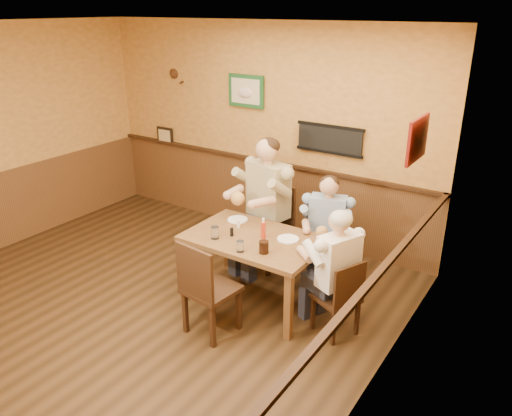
{
  "coord_description": "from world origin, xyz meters",
  "views": [
    {
      "loc": [
        3.54,
        -2.97,
        2.96
      ],
      "look_at": [
        1.03,
        0.84,
        1.1
      ],
      "focal_mm": 35.0,
      "sensor_mm": 36.0,
      "label": 1
    }
  ],
  "objects": [
    {
      "name": "room",
      "position": [
        0.14,
        0.17,
        1.69
      ],
      "size": [
        5.02,
        5.03,
        2.81
      ],
      "color": "black",
      "rests_on": "ground"
    },
    {
      "name": "dining_table",
      "position": [
        0.98,
        0.89,
        0.66
      ],
      "size": [
        1.4,
        0.9,
        0.75
      ],
      "color": "brown",
      "rests_on": "ground"
    },
    {
      "name": "chair_back_left",
      "position": [
        0.68,
        1.63,
        0.5
      ],
      "size": [
        0.55,
        0.55,
        1.0
      ],
      "primitive_type": null,
      "rotation": [
        0.0,
        0.0,
        -0.21
      ],
      "color": "#392212",
      "rests_on": "ground"
    },
    {
      "name": "chair_back_right",
      "position": [
        1.44,
        1.64,
        0.4
      ],
      "size": [
        0.47,
        0.47,
        0.81
      ],
      "primitive_type": null,
      "rotation": [
        0.0,
        0.0,
        0.3
      ],
      "color": "#392212",
      "rests_on": "ground"
    },
    {
      "name": "chair_right_end",
      "position": [
        1.94,
        0.84,
        0.4
      ],
      "size": [
        0.49,
        0.49,
        0.8
      ],
      "primitive_type": null,
      "rotation": [
        0.0,
        0.0,
        -1.98
      ],
      "color": "#392212",
      "rests_on": "ground"
    },
    {
      "name": "chair_near_side",
      "position": [
        0.94,
        0.21,
        0.49
      ],
      "size": [
        0.5,
        0.5,
        0.98
      ],
      "primitive_type": null,
      "rotation": [
        0.0,
        0.0,
        3.03
      ],
      "color": "#392212",
      "rests_on": "ground"
    },
    {
      "name": "diner_tan_shirt",
      "position": [
        0.68,
        1.63,
        0.72
      ],
      "size": [
        0.78,
        0.78,
        1.43
      ],
      "primitive_type": null,
      "rotation": [
        0.0,
        0.0,
        -0.21
      ],
      "color": "#C0B384",
      "rests_on": "ground"
    },
    {
      "name": "diner_blue_polo",
      "position": [
        1.44,
        1.64,
        0.58
      ],
      "size": [
        0.67,
        0.67,
        1.16
      ],
      "primitive_type": null,
      "rotation": [
        0.0,
        0.0,
        0.3
      ],
      "color": "#849FC6",
      "rests_on": "ground"
    },
    {
      "name": "diner_white_elder",
      "position": [
        1.94,
        0.84,
        0.57
      ],
      "size": [
        0.69,
        0.69,
        1.14
      ],
      "primitive_type": null,
      "rotation": [
        0.0,
        0.0,
        -1.98
      ],
      "color": "white",
      "rests_on": "ground"
    },
    {
      "name": "water_glass_left",
      "position": [
        0.66,
        0.64,
        0.81
      ],
      "size": [
        0.09,
        0.09,
        0.13
      ],
      "primitive_type": "cylinder",
      "rotation": [
        0.0,
        0.0,
        0.08
      ],
      "color": "silver",
      "rests_on": "dining_table"
    },
    {
      "name": "water_glass_mid",
      "position": [
        1.04,
        0.54,
        0.81
      ],
      "size": [
        0.1,
        0.1,
        0.11
      ],
      "primitive_type": "cylinder",
      "rotation": [
        0.0,
        0.0,
        -0.36
      ],
      "color": "white",
      "rests_on": "dining_table"
    },
    {
      "name": "cola_tumbler",
      "position": [
        1.25,
        0.64,
        0.81
      ],
      "size": [
        0.1,
        0.1,
        0.12
      ],
      "primitive_type": "cylinder",
      "rotation": [
        0.0,
        0.0,
        -0.1
      ],
      "color": "black",
      "rests_on": "dining_table"
    },
    {
      "name": "hot_sauce_bottle",
      "position": [
        1.07,
        0.91,
        0.85
      ],
      "size": [
        0.05,
        0.05,
        0.2
      ],
      "primitive_type": "cylinder",
      "rotation": [
        0.0,
        0.0,
        -0.1
      ],
      "color": "red",
      "rests_on": "dining_table"
    },
    {
      "name": "salt_shaker",
      "position": [
        0.7,
        0.99,
        0.79
      ],
      "size": [
        0.05,
        0.05,
        0.09
      ],
      "primitive_type": "cylinder",
      "rotation": [
        0.0,
        0.0,
        0.41
      ],
      "color": "white",
      "rests_on": "dining_table"
    },
    {
      "name": "pepper_shaker",
      "position": [
        0.77,
        0.78,
        0.79
      ],
      "size": [
        0.05,
        0.05,
        0.09
      ],
      "primitive_type": "cylinder",
      "rotation": [
        0.0,
        0.0,
        -0.43
      ],
      "color": "black",
      "rests_on": "dining_table"
    },
    {
      "name": "plate_far_left",
      "position": [
        0.58,
        1.14,
        0.76
      ],
      "size": [
        0.27,
        0.27,
        0.01
      ],
      "primitive_type": "cylinder",
      "rotation": [
        0.0,
        0.0,
        -0.23
      ],
      "color": "white",
      "rests_on": "dining_table"
    },
    {
      "name": "plate_far_right",
      "position": [
        1.3,
        1.02,
        0.76
      ],
      "size": [
        0.28,
        0.28,
        0.01
      ],
      "primitive_type": "cylinder",
      "rotation": [
        0.0,
        0.0,
        -0.31
      ],
      "color": "white",
      "rests_on": "dining_table"
    }
  ]
}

